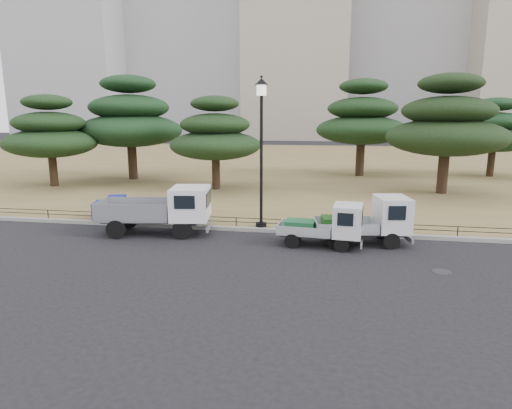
% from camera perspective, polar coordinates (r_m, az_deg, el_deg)
% --- Properties ---
extents(ground, '(220.00, 220.00, 0.00)m').
position_cam_1_polar(ground, '(15.79, -1.24, -6.06)').
color(ground, black).
extents(lawn, '(120.00, 56.00, 0.15)m').
position_cam_1_polar(lawn, '(45.70, 6.15, 5.56)').
color(lawn, olive).
rests_on(lawn, ground).
extents(curb, '(120.00, 0.25, 0.16)m').
position_cam_1_polar(curb, '(18.22, 0.32, -3.39)').
color(curb, gray).
rests_on(curb, ground).
extents(truck_large, '(4.73, 2.42, 1.97)m').
position_cam_1_polar(truck_large, '(18.10, -12.48, -0.46)').
color(truck_large, black).
rests_on(truck_large, ground).
extents(truck_kei_front, '(3.19, 1.59, 1.63)m').
position_cam_1_polar(truck_kei_front, '(16.23, 9.42, -2.75)').
color(truck_kei_front, black).
rests_on(truck_kei_front, ground).
extents(truck_kei_rear, '(3.69, 2.02, 1.83)m').
position_cam_1_polar(truck_kei_rear, '(16.85, 14.79, -2.09)').
color(truck_kei_rear, black).
rests_on(truck_kei_rear, ground).
extents(street_lamp, '(0.55, 0.55, 6.18)m').
position_cam_1_polar(street_lamp, '(17.90, 0.72, 10.11)').
color(street_lamp, black).
rests_on(street_lamp, lawn).
extents(pipe_fence, '(38.00, 0.04, 0.40)m').
position_cam_1_polar(pipe_fence, '(18.28, 0.40, -2.18)').
color(pipe_fence, black).
rests_on(pipe_fence, lawn).
extents(tarp_pile, '(1.90, 1.60, 1.09)m').
position_cam_1_polar(tarp_pile, '(21.07, -18.52, -0.54)').
color(tarp_pile, navy).
rests_on(tarp_pile, lawn).
extents(manhole, '(0.60, 0.60, 0.01)m').
position_cam_1_polar(manhole, '(14.82, 23.54, -8.22)').
color(manhole, '#2D2D30').
rests_on(manhole, ground).
extents(pine_west_far, '(6.06, 6.06, 6.13)m').
position_cam_1_polar(pine_west_far, '(32.25, -25.78, 8.47)').
color(pine_west_far, black).
rests_on(pine_west_far, lawn).
extents(pine_west_near, '(7.68, 7.68, 7.68)m').
position_cam_1_polar(pine_west_near, '(33.86, -16.43, 10.75)').
color(pine_west_near, black).
rests_on(pine_west_near, lawn).
extents(pine_center_left, '(5.89, 5.89, 5.98)m').
position_cam_1_polar(pine_center_left, '(27.96, -5.45, 9.09)').
color(pine_center_left, black).
rests_on(pine_center_left, lawn).
extents(pine_center_right, '(7.16, 7.16, 7.60)m').
position_cam_1_polar(pine_center_right, '(35.41, 13.94, 10.84)').
color(pine_center_right, black).
rests_on(pine_center_right, lawn).
extents(pine_east_near, '(7.13, 7.13, 7.21)m').
position_cam_1_polar(pine_east_near, '(28.66, 24.11, 9.62)').
color(pine_east_near, black).
rests_on(pine_east_near, lawn).
extents(pine_east_far, '(6.12, 6.12, 6.15)m').
position_cam_1_polar(pine_east_far, '(38.82, 29.19, 8.50)').
color(pine_east_far, black).
rests_on(pine_east_far, lawn).
extents(tower_center_left, '(22.00, 20.00, 55.00)m').
position_cam_1_polar(tower_center_left, '(102.63, 5.66, 24.27)').
color(tower_center_left, '#AAA08C').
rests_on(tower_center_left, ground).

